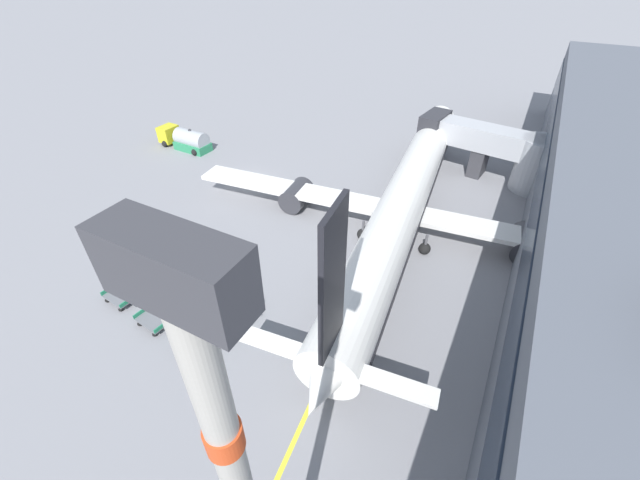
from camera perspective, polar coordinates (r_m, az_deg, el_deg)
ground_plane at (r=48.44m, az=-10.40°, el=8.48°), size 500.00×500.00×0.00m
terminal_wing at (r=38.44m, az=39.29°, el=1.12°), size 15.04×88.57×12.56m
jet_bridge at (r=50.93m, az=24.86°, el=11.81°), size 16.31×6.58×6.26m
airplane at (r=38.99m, az=12.22°, el=5.75°), size 43.88×47.88×14.14m
fuel_tanker_primary at (r=58.45m, az=-18.81°, el=13.62°), size 7.88×3.43×3.00m
baggage_dolly_row_near_col_a at (r=35.08m, az=-26.96°, el=-7.33°), size 3.27×1.98×0.92m
baggage_dolly_row_near_col_b at (r=32.14m, az=-22.93°, el=-10.65°), size 3.28×2.01×0.92m
baggage_dolly_row_near_col_c at (r=29.55m, az=-17.80°, el=-14.37°), size 3.30×2.07×0.92m
baggage_dolly_row_mid_a_col_a at (r=35.89m, az=-23.98°, el=-5.16°), size 3.29×2.05×0.92m
baggage_dolly_row_mid_a_col_b at (r=32.96m, az=-19.45°, el=-8.14°), size 3.29×2.03×0.92m
baggage_dolly_row_mid_a_col_c at (r=30.37m, az=-14.42°, el=-11.70°), size 3.29×2.03×0.92m
baggage_dolly_row_mid_b_col_a at (r=36.63m, az=-20.97°, el=-3.29°), size 3.30×2.07×0.92m
baggage_dolly_row_mid_b_col_b at (r=33.81m, az=-16.59°, el=-6.04°), size 3.28×2.00×0.92m
baggage_dolly_row_mid_b_col_c at (r=31.41m, az=-11.28°, el=-9.03°), size 3.30×2.12×0.92m
stand_guidance_stripe at (r=32.89m, az=6.28°, el=-6.95°), size 3.75×32.16×0.01m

